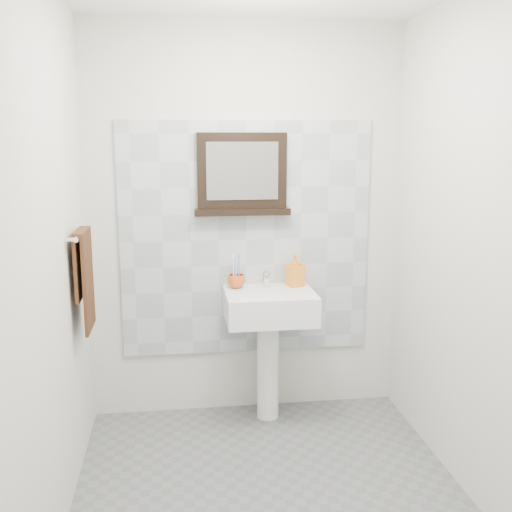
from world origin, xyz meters
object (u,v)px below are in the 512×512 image
at_px(pedestal_sink, 269,319).
at_px(soap_dispenser, 295,270).
at_px(hand_towel, 84,272).
at_px(toothbrush_cup, 236,281).
at_px(framed_mirror, 242,176).

bearing_deg(pedestal_sink, soap_dispenser, 30.72).
bearing_deg(hand_towel, toothbrush_cup, 25.65).
bearing_deg(pedestal_sink, framed_mirror, 128.28).
bearing_deg(framed_mirror, soap_dispenser, -13.15).
xyz_separation_m(soap_dispenser, hand_towel, (-1.24, -0.42, 0.12)).
bearing_deg(pedestal_sink, toothbrush_cup, 151.70).
xyz_separation_m(pedestal_sink, framed_mirror, (-0.15, 0.19, 0.88)).
distance_m(framed_mirror, hand_towel, 1.14).
height_order(toothbrush_cup, framed_mirror, framed_mirror).
height_order(toothbrush_cup, hand_towel, hand_towel).
xyz_separation_m(toothbrush_cup, hand_towel, (-0.86, -0.41, 0.18)).
bearing_deg(framed_mirror, toothbrush_cup, -120.95).
distance_m(toothbrush_cup, hand_towel, 0.98).
bearing_deg(pedestal_sink, hand_towel, -163.71).
bearing_deg(soap_dispenser, framed_mirror, 145.78).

